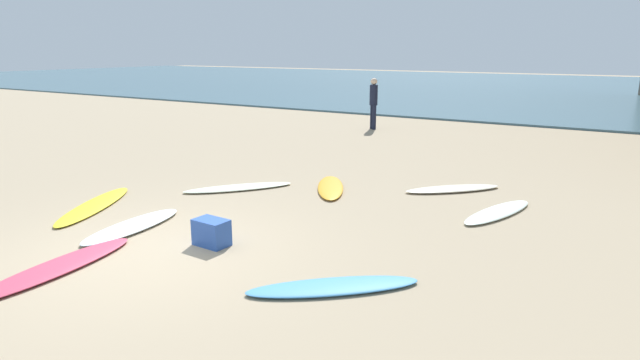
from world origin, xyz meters
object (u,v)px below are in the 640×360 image
object	(u,v)px
surfboard_2	(58,267)
beachgoer_near	(373,101)
surfboard_7	(330,187)
surfboard_4	(94,205)
surfboard_6	(238,187)
surfboard_3	(133,226)
surfboard_1	(453,189)
surfboard_5	(333,287)
beach_cooler	(211,232)
surfboard_0	(498,212)

from	to	relation	value
surfboard_2	beachgoer_near	bearing A→B (deg)	92.81
surfboard_7	beachgoer_near	xyz separation A→B (m)	(-2.95, 7.96, 0.96)
surfboard_4	surfboard_6	xyz separation A→B (m)	(1.40, 2.35, 0.00)
surfboard_6	beachgoer_near	world-z (taller)	beachgoer_near
surfboard_3	surfboard_6	size ratio (longest dim) A/B	0.89
surfboard_1	surfboard_5	world-z (taller)	surfboard_1
surfboard_5	beachgoer_near	bearing A→B (deg)	162.31
surfboard_5	beach_cooler	size ratio (longest dim) A/B	4.16
surfboard_3	surfboard_4	xyz separation A→B (m)	(-1.55, 0.43, -0.01)
beachgoer_near	surfboard_1	bearing A→B (deg)	169.80
surfboard_0	beachgoer_near	xyz separation A→B (m)	(-6.28, 7.89, 0.96)
surfboard_0	beachgoer_near	size ratio (longest dim) A/B	1.13
surfboard_1	surfboard_2	world-z (taller)	surfboard_1
beach_cooler	surfboard_5	bearing A→B (deg)	-8.80
surfboard_0	surfboard_3	world-z (taller)	surfboard_3
surfboard_2	beach_cooler	world-z (taller)	beach_cooler
surfboard_6	surfboard_7	distance (m)	1.88
surfboard_3	surfboard_1	bearing A→B (deg)	-132.05
surfboard_7	beachgoer_near	size ratio (longest dim) A/B	1.09
surfboard_7	surfboard_3	bearing A→B (deg)	-141.70
surfboard_7	beach_cooler	world-z (taller)	beach_cooler
surfboard_0	beach_cooler	size ratio (longest dim) A/B	3.98
surfboard_7	surfboard_0	bearing A→B (deg)	-29.42
surfboard_6	surfboard_2	bearing A→B (deg)	137.18
surfboard_3	surfboard_7	world-z (taller)	surfboard_3
surfboard_6	beachgoer_near	size ratio (longest dim) A/B	1.25
surfboard_7	surfboard_1	bearing A→B (deg)	-1.82
surfboard_7	beach_cooler	bearing A→B (deg)	-118.36
surfboard_4	beachgoer_near	size ratio (longest dim) A/B	1.42
surfboard_3	beach_cooler	size ratio (longest dim) A/B	3.95
surfboard_3	surfboard_6	distance (m)	2.78
beach_cooler	beachgoer_near	bearing A→B (deg)	104.89
surfboard_5	surfboard_3	bearing A→B (deg)	-135.38
surfboard_0	surfboard_5	world-z (taller)	same
surfboard_7	surfboard_2	bearing A→B (deg)	-130.65
surfboard_3	surfboard_4	bearing A→B (deg)	-21.41
surfboard_3	surfboard_5	distance (m)	3.86
surfboard_5	surfboard_7	world-z (taller)	surfboard_7
surfboard_3	beach_cooler	world-z (taller)	beach_cooler
surfboard_4	surfboard_3	bearing A→B (deg)	137.42
surfboard_6	beachgoer_near	distance (m)	9.10
surfboard_3	surfboard_6	xyz separation A→B (m)	(-0.15, 2.78, -0.01)
surfboard_4	surfboard_6	bearing A→B (deg)	-147.78
surfboard_0	beachgoer_near	world-z (taller)	beachgoer_near
surfboard_2	beach_cooler	xyz separation A→B (m)	(1.10, 1.72, 0.16)
surfboard_6	surfboard_7	xyz separation A→B (m)	(1.60, 0.99, 0.00)
surfboard_7	beachgoer_near	bearing A→B (deg)	79.67
surfboard_1	surfboard_4	xyz separation A→B (m)	(-5.16, -4.53, -0.01)
surfboard_1	surfboard_2	size ratio (longest dim) A/B	0.86
surfboard_3	surfboard_5	world-z (taller)	surfboard_3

